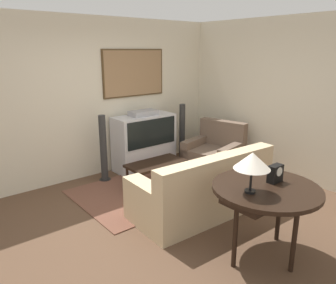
{
  "coord_description": "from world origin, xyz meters",
  "views": [
    {
      "loc": [
        -2.42,
        -3.0,
        2.16
      ],
      "look_at": [
        0.73,
        0.86,
        0.75
      ],
      "focal_mm": 35.0,
      "sensor_mm": 36.0,
      "label": 1
    }
  ],
  "objects_px": {
    "speaker_tower_right": "(182,134)",
    "mantel_clock": "(275,174)",
    "coffee_table": "(156,165)",
    "couch": "(203,191)",
    "armchair": "(215,154)",
    "console_table": "(266,193)",
    "table_lamp": "(252,161)",
    "speaker_tower_left": "(103,150)",
    "tv": "(144,141)"
  },
  "relations": [
    {
      "from": "console_table",
      "to": "speaker_tower_right",
      "type": "relative_size",
      "value": 0.98
    },
    {
      "from": "speaker_tower_right",
      "to": "console_table",
      "type": "bearing_deg",
      "value": -116.42
    },
    {
      "from": "couch",
      "to": "speaker_tower_left",
      "type": "height_order",
      "value": "speaker_tower_left"
    },
    {
      "from": "tv",
      "to": "coffee_table",
      "type": "relative_size",
      "value": 1.18
    },
    {
      "from": "table_lamp",
      "to": "speaker_tower_right",
      "type": "distance_m",
      "value": 3.46
    },
    {
      "from": "speaker_tower_right",
      "to": "table_lamp",
      "type": "bearing_deg",
      "value": -120.35
    },
    {
      "from": "console_table",
      "to": "table_lamp",
      "type": "height_order",
      "value": "table_lamp"
    },
    {
      "from": "armchair",
      "to": "table_lamp",
      "type": "relative_size",
      "value": 2.65
    },
    {
      "from": "table_lamp",
      "to": "console_table",
      "type": "bearing_deg",
      "value": -4.98
    },
    {
      "from": "tv",
      "to": "armchair",
      "type": "distance_m",
      "value": 1.33
    },
    {
      "from": "couch",
      "to": "speaker_tower_left",
      "type": "xyz_separation_m",
      "value": [
        -0.48,
        1.87,
        0.23
      ]
    },
    {
      "from": "tv",
      "to": "mantel_clock",
      "type": "distance_m",
      "value": 3.06
    },
    {
      "from": "couch",
      "to": "table_lamp",
      "type": "distance_m",
      "value": 1.42
    },
    {
      "from": "tv",
      "to": "mantel_clock",
      "type": "xyz_separation_m",
      "value": [
        -0.42,
        -3.01,
        0.38
      ]
    },
    {
      "from": "table_lamp",
      "to": "speaker_tower_right",
      "type": "bearing_deg",
      "value": 59.65
    },
    {
      "from": "coffee_table",
      "to": "speaker_tower_left",
      "type": "bearing_deg",
      "value": 125.42
    },
    {
      "from": "armchair",
      "to": "mantel_clock",
      "type": "bearing_deg",
      "value": -46.39
    },
    {
      "from": "speaker_tower_right",
      "to": "mantel_clock",
      "type": "bearing_deg",
      "value": -113.89
    },
    {
      "from": "coffee_table",
      "to": "speaker_tower_right",
      "type": "height_order",
      "value": "speaker_tower_right"
    },
    {
      "from": "speaker_tower_left",
      "to": "speaker_tower_right",
      "type": "xyz_separation_m",
      "value": [
        1.76,
        0.0,
        0.0
      ]
    },
    {
      "from": "armchair",
      "to": "mantel_clock",
      "type": "height_order",
      "value": "mantel_clock"
    },
    {
      "from": "console_table",
      "to": "table_lamp",
      "type": "relative_size",
      "value": 2.7
    },
    {
      "from": "tv",
      "to": "armchair",
      "type": "height_order",
      "value": "tv"
    },
    {
      "from": "couch",
      "to": "armchair",
      "type": "xyz_separation_m",
      "value": [
        1.4,
        1.09,
        -0.03
      ]
    },
    {
      "from": "tv",
      "to": "speaker_tower_right",
      "type": "relative_size",
      "value": 1.01
    },
    {
      "from": "mantel_clock",
      "to": "couch",
      "type": "bearing_deg",
      "value": 88.45
    },
    {
      "from": "armchair",
      "to": "mantel_clock",
      "type": "relative_size",
      "value": 5.75
    },
    {
      "from": "couch",
      "to": "coffee_table",
      "type": "relative_size",
      "value": 2.01
    },
    {
      "from": "coffee_table",
      "to": "table_lamp",
      "type": "distance_m",
      "value": 2.38
    },
    {
      "from": "armchair",
      "to": "coffee_table",
      "type": "xyz_separation_m",
      "value": [
        -1.35,
        0.03,
        0.08
      ]
    },
    {
      "from": "tv",
      "to": "armchair",
      "type": "bearing_deg",
      "value": -40.04
    },
    {
      "from": "couch",
      "to": "speaker_tower_right",
      "type": "xyz_separation_m",
      "value": [
        1.28,
        1.87,
        0.23
      ]
    },
    {
      "from": "armchair",
      "to": "console_table",
      "type": "relative_size",
      "value": 0.98
    },
    {
      "from": "couch",
      "to": "armchair",
      "type": "bearing_deg",
      "value": -139.61
    },
    {
      "from": "tv",
      "to": "couch",
      "type": "bearing_deg",
      "value": -101.56
    },
    {
      "from": "mantel_clock",
      "to": "speaker_tower_left",
      "type": "bearing_deg",
      "value": 98.78
    },
    {
      "from": "speaker_tower_left",
      "to": "armchair",
      "type": "bearing_deg",
      "value": -22.46
    },
    {
      "from": "tv",
      "to": "mantel_clock",
      "type": "relative_size",
      "value": 6.01
    },
    {
      "from": "console_table",
      "to": "armchair",
      "type": "bearing_deg",
      "value": 53.82
    },
    {
      "from": "tv",
      "to": "armchair",
      "type": "xyz_separation_m",
      "value": [
        1.01,
        -0.84,
        -0.24
      ]
    },
    {
      "from": "console_table",
      "to": "mantel_clock",
      "type": "relative_size",
      "value": 5.86
    },
    {
      "from": "tv",
      "to": "couch",
      "type": "xyz_separation_m",
      "value": [
        -0.4,
        -1.93,
        -0.21
      ]
    },
    {
      "from": "coffee_table",
      "to": "mantel_clock",
      "type": "distance_m",
      "value": 2.26
    },
    {
      "from": "console_table",
      "to": "speaker_tower_left",
      "type": "height_order",
      "value": "speaker_tower_left"
    },
    {
      "from": "table_lamp",
      "to": "mantel_clock",
      "type": "bearing_deg",
      "value": -0.12
    },
    {
      "from": "coffee_table",
      "to": "mantel_clock",
      "type": "height_order",
      "value": "mantel_clock"
    },
    {
      "from": "armchair",
      "to": "console_table",
      "type": "distance_m",
      "value": 2.75
    },
    {
      "from": "tv",
      "to": "couch",
      "type": "distance_m",
      "value": 1.99
    },
    {
      "from": "couch",
      "to": "speaker_tower_right",
      "type": "distance_m",
      "value": 2.27
    },
    {
      "from": "console_table",
      "to": "speaker_tower_right",
      "type": "bearing_deg",
      "value": 63.58
    }
  ]
}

